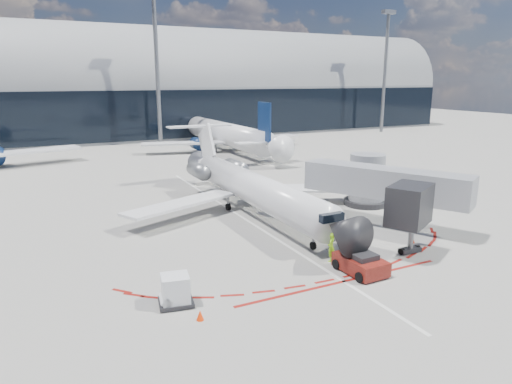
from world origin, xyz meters
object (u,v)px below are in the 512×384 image
pushback_tug (361,264)px  regional_jet (249,186)px  uld_container (175,291)px  ramp_worker (331,247)px

pushback_tug → regional_jet: bearing=90.0°
regional_jet → pushback_tug: 14.93m
regional_jet → pushback_tug: bearing=-88.4°
uld_container → regional_jet: bearing=62.0°
regional_jet → ramp_worker: regional_jet is taller
regional_jet → pushback_tug: (0.42, -14.81, -1.77)m
uld_container → pushback_tug: bearing=5.1°
ramp_worker → uld_container: (-10.71, -1.32, -0.14)m
ramp_worker → uld_container: size_ratio=0.96×
ramp_worker → uld_container: ramp_worker is taller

